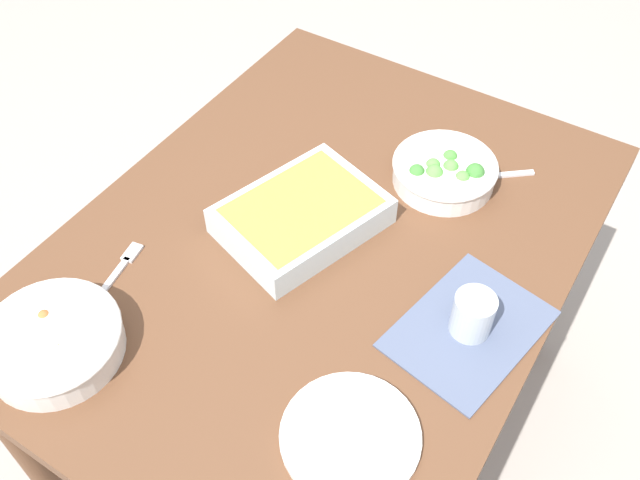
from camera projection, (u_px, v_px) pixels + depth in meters
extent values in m
plane|color=#9E9389|center=(320.00, 420.00, 1.91)|extent=(6.00, 6.00, 0.00)
cube|color=brown|center=(320.00, 247.00, 1.37)|extent=(1.20, 0.90, 0.04)
cylinder|color=brown|center=(306.00, 159.00, 2.09)|extent=(0.06, 0.06, 0.70)
cylinder|color=brown|center=(28.00, 450.00, 1.48)|extent=(0.06, 0.06, 0.70)
cylinder|color=brown|center=(559.00, 268.00, 1.81)|extent=(0.06, 0.06, 0.70)
cube|color=#4C5670|center=(469.00, 329.00, 1.22)|extent=(0.31, 0.25, 0.00)
cylinder|color=silver|center=(54.00, 343.00, 1.17)|extent=(0.23, 0.23, 0.05)
torus|color=silver|center=(49.00, 335.00, 1.15)|extent=(0.24, 0.24, 0.01)
cylinder|color=olive|center=(53.00, 342.00, 1.17)|extent=(0.19, 0.19, 0.03)
sphere|color=#C66633|center=(44.00, 316.00, 1.18)|extent=(0.02, 0.02, 0.02)
sphere|color=olive|center=(68.00, 312.00, 1.19)|extent=(0.01, 0.01, 0.01)
sphere|color=olive|center=(60.00, 347.00, 1.14)|extent=(0.02, 0.02, 0.02)
cylinder|color=silver|center=(444.00, 172.00, 1.45)|extent=(0.21, 0.21, 0.05)
torus|color=silver|center=(445.00, 165.00, 1.43)|extent=(0.22, 0.22, 0.01)
cylinder|color=#8CB272|center=(444.00, 171.00, 1.44)|extent=(0.17, 0.17, 0.02)
sphere|color=#569E42|center=(451.00, 167.00, 1.43)|extent=(0.03, 0.03, 0.03)
sphere|color=#569E42|center=(433.00, 165.00, 1.43)|extent=(0.03, 0.03, 0.03)
sphere|color=#569E42|center=(434.00, 173.00, 1.41)|extent=(0.04, 0.04, 0.04)
sphere|color=#3D7A33|center=(475.00, 173.00, 1.41)|extent=(0.04, 0.04, 0.04)
sphere|color=#3D7A33|center=(417.00, 172.00, 1.42)|extent=(0.03, 0.03, 0.03)
sphere|color=#569E42|center=(462.00, 178.00, 1.41)|extent=(0.03, 0.03, 0.03)
sphere|color=#478C38|center=(450.00, 157.00, 1.45)|extent=(0.03, 0.03, 0.03)
cube|color=silver|center=(302.00, 216.00, 1.36)|extent=(0.35, 0.30, 0.06)
cube|color=gold|center=(302.00, 212.00, 1.35)|extent=(0.31, 0.26, 0.04)
cylinder|color=#B2BCC6|center=(473.00, 315.00, 1.19)|extent=(0.07, 0.07, 0.08)
cylinder|color=black|center=(471.00, 320.00, 1.20)|extent=(0.06, 0.06, 0.05)
cylinder|color=silver|center=(350.00, 436.00, 1.08)|extent=(0.22, 0.22, 0.01)
cube|color=silver|center=(58.00, 351.00, 1.19)|extent=(0.03, 0.14, 0.01)
ellipsoid|color=silver|center=(99.00, 367.00, 1.16)|extent=(0.03, 0.04, 0.01)
cube|color=silver|center=(501.00, 175.00, 1.47)|extent=(0.10, 0.12, 0.01)
ellipsoid|color=silver|center=(462.00, 177.00, 1.46)|extent=(0.05, 0.05, 0.01)
cube|color=silver|center=(107.00, 285.00, 1.28)|extent=(0.14, 0.04, 0.01)
cube|color=silver|center=(132.00, 253.00, 1.33)|extent=(0.05, 0.03, 0.01)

